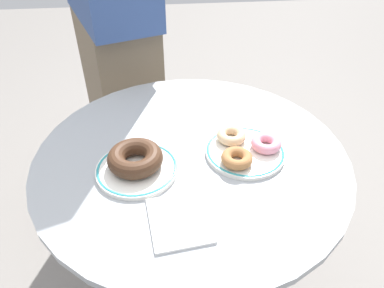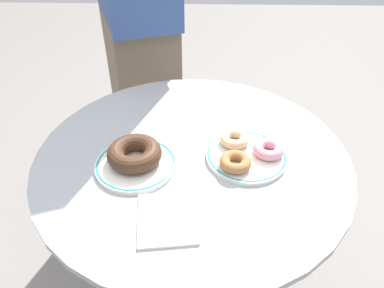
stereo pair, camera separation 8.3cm
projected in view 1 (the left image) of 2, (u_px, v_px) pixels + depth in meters
name	position (u px, v px, depth m)	size (l,w,h in m)	color
cafe_table	(191.00, 211.00, 1.00)	(0.75, 0.75, 0.72)	#999EA3
plate_left	(137.00, 169.00, 0.82)	(0.19, 0.19, 0.01)	white
plate_right	(245.00, 152.00, 0.87)	(0.19, 0.19, 0.01)	white
donut_chocolate	(135.00, 158.00, 0.81)	(0.13, 0.13, 0.04)	#422819
donut_pink_frosted	(266.00, 143.00, 0.86)	(0.07, 0.07, 0.02)	pink
donut_glazed	(231.00, 135.00, 0.89)	(0.07, 0.07, 0.02)	#E0B789
donut_cinnamon	(237.00, 158.00, 0.82)	(0.07, 0.07, 0.02)	#A36B3D
paper_napkin	(179.00, 220.00, 0.70)	(0.12, 0.13, 0.01)	white
person_figure	(115.00, 34.00, 1.28)	(0.36, 0.50, 1.61)	brown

